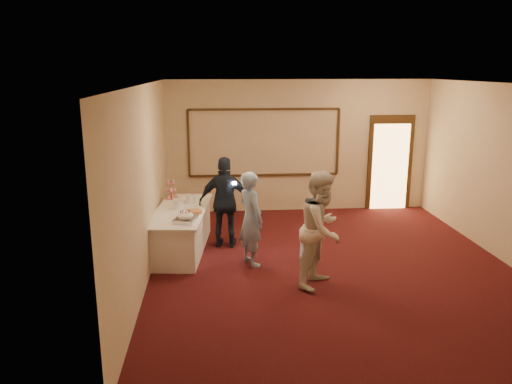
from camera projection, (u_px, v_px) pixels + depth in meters
floor at (332, 267)px, 8.37m from camera, size 7.00×7.00×0.00m
room_walls at (336, 147)px, 7.88m from camera, size 6.04×7.04×3.02m
wall_molding at (264, 143)px, 11.28m from camera, size 3.45×0.04×1.55m
doorway at (390, 163)px, 11.63m from camera, size 1.05×0.07×2.20m
buffet_table at (181, 230)px, 9.05m from camera, size 1.13×2.39×0.77m
pavlova_tray at (186, 217)px, 8.25m from camera, size 0.42×0.52×0.17m
cupcake_stand at (171, 191)px, 9.70m from camera, size 0.27×0.27×0.40m
plate_stack_a at (179, 204)px, 8.99m from camera, size 0.21×0.21×0.17m
plate_stack_b at (191, 199)px, 9.35m from camera, size 0.19×0.19×0.16m
tart at (195, 212)px, 8.70m from camera, size 0.31×0.31×0.06m
man at (251, 219)px, 8.30m from camera, size 0.60×0.69×1.61m
woman at (322, 229)px, 7.49m from camera, size 1.05×1.09×1.78m
guest at (226, 202)px, 9.15m from camera, size 1.04×0.56×1.69m
camera_flash at (234, 183)px, 8.90m from camera, size 0.08×0.06×0.05m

